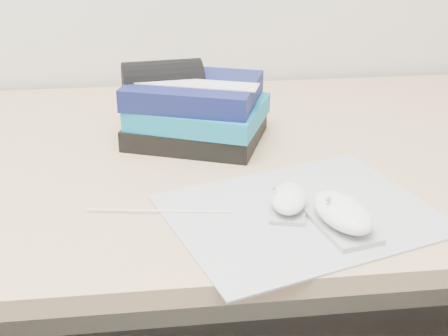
{
  "coord_description": "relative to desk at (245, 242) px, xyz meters",
  "views": [
    {
      "loc": [
        -0.17,
        0.57,
        1.18
      ],
      "look_at": [
        -0.07,
        1.42,
        0.77
      ],
      "focal_mm": 50.0,
      "sensor_mm": 36.0,
      "label": 1
    }
  ],
  "objects": [
    {
      "name": "desk",
      "position": [
        0.0,
        0.0,
        0.0
      ],
      "size": [
        1.6,
        0.8,
        0.73
      ],
      "color": "tan",
      "rests_on": "ground"
    },
    {
      "name": "mousepad",
      "position": [
        0.03,
        -0.31,
        0.24
      ],
      "size": [
        0.44,
        0.39,
        0.0
      ],
      "primitive_type": "cube",
      "rotation": [
        0.0,
        0.0,
        0.31
      ],
      "color": "gray",
      "rests_on": "desk"
    },
    {
      "name": "mouse_rear",
      "position": [
        0.02,
        -0.3,
        0.25
      ],
      "size": [
        0.07,
        0.1,
        0.04
      ],
      "color": "#9E9EA0",
      "rests_on": "mousepad"
    },
    {
      "name": "book_stack",
      "position": [
        -0.09,
        -0.0,
        0.29
      ],
      "size": [
        0.29,
        0.26,
        0.12
      ],
      "color": "black",
      "rests_on": "desk"
    },
    {
      "name": "pouch",
      "position": [
        -0.15,
        0.04,
        0.3
      ],
      "size": [
        0.15,
        0.11,
        0.14
      ],
      "color": "black",
      "rests_on": "desk"
    },
    {
      "name": "usb_cable",
      "position": [
        -0.17,
        -0.28,
        0.24
      ],
      "size": [
        0.21,
        0.04,
        0.0
      ],
      "primitive_type": "cylinder",
      "rotation": [
        0.0,
        1.57,
        -0.16
      ],
      "color": "white",
      "rests_on": "mousepad"
    },
    {
      "name": "mouse_front",
      "position": [
        0.08,
        -0.35,
        0.26
      ],
      "size": [
        0.09,
        0.13,
        0.05
      ],
      "color": "#A9A9AC",
      "rests_on": "mousepad"
    }
  ]
}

